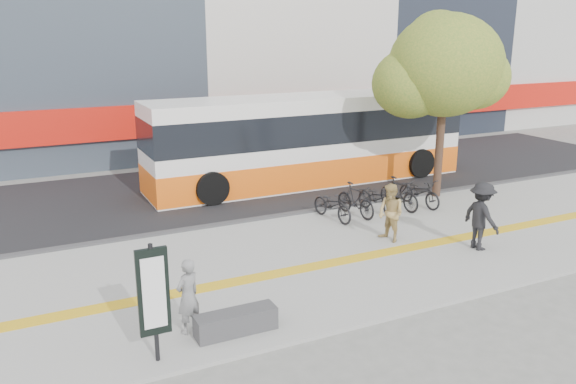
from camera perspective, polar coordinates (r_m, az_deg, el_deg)
name	(u,v)px	position (r m, az deg, el deg)	size (l,w,h in m)	color
ground	(323,287)	(13.58, 3.47, -9.34)	(120.00, 120.00, 0.00)	slate
sidewalk	(294,263)	(14.77, 0.60, -7.00)	(40.00, 7.00, 0.08)	gray
tactile_strip	(303,268)	(14.34, 1.50, -7.52)	(40.00, 0.45, 0.01)	gold
street	(203,192)	(21.39, -8.40, 0.04)	(40.00, 8.00, 0.06)	black
curb	(243,222)	(17.76, -4.45, -2.97)	(40.00, 0.25, 0.14)	#373739
bench	(236,322)	(11.48, -5.14, -12.62)	(1.60, 0.45, 0.45)	#373739
signboard	(154,294)	(10.35, -13.09, -9.73)	(0.55, 0.10, 2.20)	black
street_tree	(442,68)	(20.45, 14.93, 11.75)	(4.40, 3.80, 6.31)	#372419
bus	(309,142)	(22.13, 2.07, 4.94)	(12.41, 2.94, 3.31)	silver
bicycle_row	(378,198)	(18.68, 8.81, -0.56)	(4.19, 1.86, 1.05)	black
seated_woman	(188,296)	(11.39, -9.82, -10.05)	(0.55, 0.36, 1.50)	black
pedestrian_tan	(391,213)	(16.14, 10.07, -2.04)	(0.79, 0.61, 1.62)	tan
pedestrian_dark	(481,216)	(16.12, 18.48, -2.25)	(1.19, 0.68, 1.84)	black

